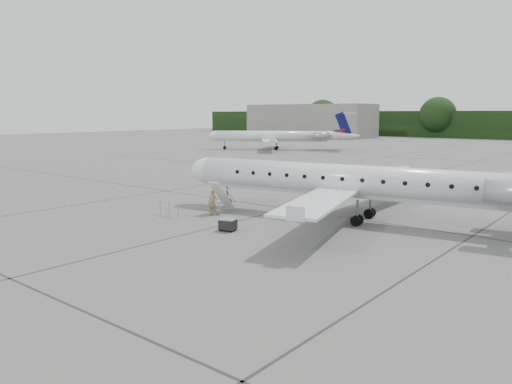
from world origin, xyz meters
The scene contains 8 objects.
ground centered at (0.00, 0.00, 0.00)m, with size 320.00×320.00×0.00m, color #5F5F5C.
terminal_building centered at (-70.00, 110.00, 5.00)m, with size 40.00×14.00×10.00m, color slate.
main_regional_jet centered at (0.16, 7.19, 3.81)m, with size 29.71×21.39×7.62m, color silver, non-canonical shape.
airstair centered at (-8.36, 3.59, 1.19)m, with size 0.85×2.19×2.39m, color silver, non-canonical shape.
passenger centered at (-8.17, 2.36, 0.92)m, with size 0.67×0.44×1.84m, color olive.
safety_railing centered at (-10.34, 0.14, 0.50)m, with size 2.20×0.08×1.00m, color #989AA1, non-canonical shape.
baggage_cart centered at (-4.08, -0.51, 0.42)m, with size 0.97×0.79×0.84m, color black, non-canonical shape.
bg_regional_left centered at (-44.93, 57.36, 3.76)m, with size 28.64×20.62×7.51m, color silver, non-canonical shape.
Camera 1 is at (16.47, -22.97, 7.27)m, focal length 35.00 mm.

